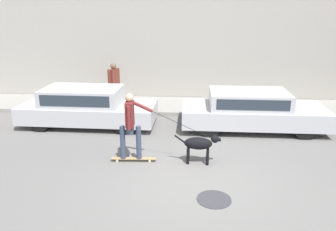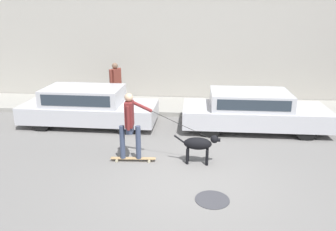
% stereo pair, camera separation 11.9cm
% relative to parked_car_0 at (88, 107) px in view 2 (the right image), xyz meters
% --- Properties ---
extents(ground_plane, '(36.00, 36.00, 0.00)m').
position_rel_parked_car_0_xyz_m(ground_plane, '(3.43, -3.48, -0.62)').
color(ground_plane, slate).
extents(back_wall, '(32.00, 0.30, 4.75)m').
position_rel_parked_car_0_xyz_m(back_wall, '(3.43, 3.44, 1.76)').
color(back_wall, '#ADA89E').
rests_on(back_wall, ground_plane).
extents(sidewalk_curb, '(30.00, 2.21, 0.16)m').
position_rel_parked_car_0_xyz_m(sidewalk_curb, '(3.43, 2.17, -0.54)').
color(sidewalk_curb, gray).
rests_on(sidewalk_curb, ground_plane).
extents(parked_car_0, '(4.37, 1.74, 1.25)m').
position_rel_parked_car_0_xyz_m(parked_car_0, '(0.00, 0.00, 0.00)').
color(parked_car_0, black).
rests_on(parked_car_0, ground_plane).
extents(parked_car_1, '(4.47, 1.74, 1.23)m').
position_rel_parked_car_0_xyz_m(parked_car_1, '(5.31, -0.00, -0.00)').
color(parked_car_1, black).
rests_on(parked_car_1, ground_plane).
extents(dog, '(1.13, 0.34, 0.76)m').
position_rel_parked_car_0_xyz_m(dog, '(3.62, -2.59, -0.11)').
color(dog, black).
rests_on(dog, ground_plane).
extents(skateboarder, '(2.57, 0.52, 1.76)m').
position_rel_parked_car_0_xyz_m(skateboarder, '(1.94, -2.63, 0.39)').
color(skateboarder, beige).
rests_on(skateboarder, ground_plane).
extents(pedestrian_with_bag, '(0.40, 0.70, 1.60)m').
position_rel_parked_car_0_xyz_m(pedestrian_with_bag, '(0.46, 1.93, 0.42)').
color(pedestrian_with_bag, '#3D4760').
rests_on(pedestrian_with_bag, sidewalk_curb).
extents(manhole_cover, '(0.70, 0.70, 0.01)m').
position_rel_parked_car_0_xyz_m(manhole_cover, '(3.89, -4.23, -0.61)').
color(manhole_cover, '#38383D').
rests_on(manhole_cover, ground_plane).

